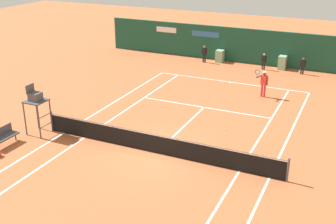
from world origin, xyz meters
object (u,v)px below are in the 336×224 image
(player_on_baseline, at_px, (264,82))
(ball_kid_centre_post, at_px, (204,53))
(ball_kid_right_post, at_px, (303,65))
(umpire_chair, at_px, (36,101))
(ball_kid_left_post, at_px, (264,60))
(tennis_ball_near_service_line, at_px, (225,130))
(player_bench, at_px, (3,135))

(player_on_baseline, bearing_deg, ball_kid_centre_post, -31.25)
(ball_kid_right_post, height_order, ball_kid_centre_post, ball_kid_centre_post)
(umpire_chair, height_order, ball_kid_centre_post, umpire_chair)
(ball_kid_right_post, xyz_separation_m, ball_kid_left_post, (-2.87, 0.00, 0.01))
(ball_kid_centre_post, bearing_deg, ball_kid_left_post, -178.40)
(ball_kid_right_post, distance_m, tennis_ball_near_service_line, 12.14)
(player_on_baseline, xyz_separation_m, tennis_ball_near_service_line, (-0.57, -5.87, -0.96))
(umpire_chair, xyz_separation_m, ball_kid_left_post, (7.75, 16.30, -1.06))
(player_bench, bearing_deg, player_on_baseline, 140.97)
(ball_kid_right_post, bearing_deg, umpire_chair, 55.41)
(ball_kid_right_post, bearing_deg, player_on_baseline, 74.66)
(umpire_chair, bearing_deg, ball_kid_left_post, 154.58)
(umpire_chair, distance_m, ball_kid_right_post, 19.48)
(ball_kid_left_post, relative_size, tennis_ball_near_service_line, 18.42)
(ball_kid_centre_post, height_order, tennis_ball_near_service_line, ball_kid_centre_post)
(umpire_chair, bearing_deg, tennis_ball_near_service_line, 116.95)
(umpire_chair, xyz_separation_m, tennis_ball_near_service_line, (8.56, 4.35, -1.74))
(ball_kid_right_post, bearing_deg, tennis_ball_near_service_line, 78.70)
(umpire_chair, distance_m, ball_kid_centre_post, 16.59)
(ball_kid_right_post, height_order, ball_kid_left_post, ball_kid_left_post)
(player_on_baseline, relative_size, ball_kid_centre_post, 1.36)
(umpire_chair, bearing_deg, ball_kid_centre_post, 169.78)
(tennis_ball_near_service_line, bearing_deg, ball_kid_left_post, 93.88)
(player_bench, height_order, ball_kid_left_post, ball_kid_left_post)
(player_on_baseline, distance_m, ball_kid_right_post, 6.26)
(umpire_chair, xyz_separation_m, player_on_baseline, (9.12, 10.22, -0.79))
(ball_kid_centre_post, relative_size, tennis_ball_near_service_line, 20.15)
(tennis_ball_near_service_line, bearing_deg, ball_kid_centre_post, 115.19)
(ball_kid_left_post, bearing_deg, player_on_baseline, 103.83)
(ball_kid_centre_post, bearing_deg, tennis_ball_near_service_line, 116.78)
(ball_kid_right_post, xyz_separation_m, tennis_ball_near_service_line, (-2.06, -11.95, -0.68))
(ball_kid_centre_post, height_order, ball_kid_left_post, ball_kid_centre_post)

